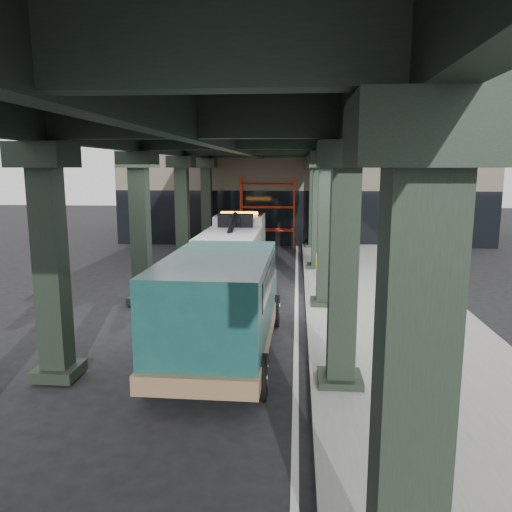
% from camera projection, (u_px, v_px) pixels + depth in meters
% --- Properties ---
extents(ground, '(90.00, 90.00, 0.00)m').
position_uv_depth(ground, '(237.00, 325.00, 14.42)').
color(ground, black).
rests_on(ground, ground).
extents(sidewalk, '(5.00, 40.00, 0.15)m').
position_uv_depth(sidewalk, '(384.00, 307.00, 16.01)').
color(sidewalk, gray).
rests_on(sidewalk, ground).
extents(lane_stripe, '(0.12, 38.00, 0.01)m').
position_uv_depth(lane_stripe, '(296.00, 308.00, 16.25)').
color(lane_stripe, silver).
rests_on(lane_stripe, ground).
extents(viaduct, '(7.40, 32.00, 6.40)m').
position_uv_depth(viaduct, '(231.00, 136.00, 15.46)').
color(viaduct, black).
rests_on(viaduct, ground).
extents(building, '(22.00, 10.00, 8.00)m').
position_uv_depth(building, '(303.00, 175.00, 33.19)').
color(building, '#C6B793').
rests_on(building, ground).
extents(scaffolding, '(3.08, 0.88, 4.00)m').
position_uv_depth(scaffolding, '(268.00, 210.00, 28.42)').
color(scaffolding, '#B7270E').
rests_on(scaffolding, ground).
extents(tow_truck, '(2.47, 8.03, 2.62)m').
position_uv_depth(tow_truck, '(235.00, 243.00, 21.63)').
color(tow_truck, black).
rests_on(tow_truck, ground).
extents(towed_van, '(2.61, 6.31, 2.54)m').
position_uv_depth(towed_van, '(221.00, 303.00, 11.68)').
color(towed_van, '#12403D').
rests_on(towed_van, ground).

